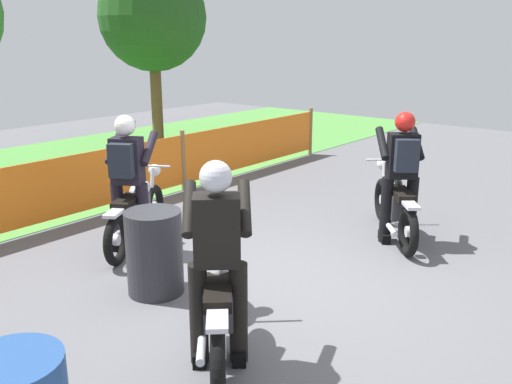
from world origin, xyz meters
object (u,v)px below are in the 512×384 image
Objects in this scene: motorcycle_trailing at (394,203)px; rider_third at (217,256)px; rider_lead at (128,176)px; motorcycle_lead at (137,211)px; oil_drum at (155,252)px; motorcycle_third at (219,299)px; rider_trailing at (402,171)px.

rider_third is at bearing 143.33° from motorcycle_trailing.
rider_third is at bearing -144.16° from rider_lead.
motorcycle_trailing is (2.34, -2.40, 0.01)m from motorcycle_lead.
rider_lead is 1.92× the size of oil_drum.
motorcycle_trailing is 3.32m from oil_drum.
motorcycle_trailing is at bearing -76.40° from motorcycle_lead.
motorcycle_third is 1.73× the size of oil_drum.
oil_drum is at bearing 31.11° from motorcycle_third.
motorcycle_lead is 1.95× the size of oil_drum.
motorcycle_third is (-3.47, -0.08, 0.00)m from motorcycle_trailing.
motorcycle_trailing is 0.93× the size of rider_trailing.
rider_lead is at bearing 97.74° from motorcycle_trailing.
rider_third is (-3.61, -0.21, 0.47)m from motorcycle_trailing.
rider_lead is at bearing 25.64° from motorcycle_third.
motorcycle_third is at bearing 0.57° from rider_third.
rider_lead is at bearing -179.49° from motorcycle_lead.
rider_third is (-3.45, -0.07, -0.03)m from rider_trailing.
rider_third is at bearing -146.56° from motorcycle_lead.
rider_trailing is 1.00× the size of rider_third.
rider_trailing is (-0.16, -0.14, 0.50)m from motorcycle_trailing.
motorcycle_third reaches higher than motorcycle_trailing.
rider_lead and rider_trailing have the same top height.
rider_lead reaches higher than motorcycle_trailing.
motorcycle_third is at bearing -145.13° from motorcycle_lead.
motorcycle_lead is 2.73m from motorcycle_third.
oil_drum is (0.36, 1.24, -0.01)m from motorcycle_third.
rider_trailing reaches higher than oil_drum.
rider_trailing is at bearing -41.42° from rider_third.
rider_trailing is (3.31, -0.06, 0.50)m from motorcycle_third.
rider_lead is 2.73m from rider_third.
motorcycle_trailing is 3.65m from rider_third.
oil_drum is (0.50, 1.37, -0.48)m from rider_third.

